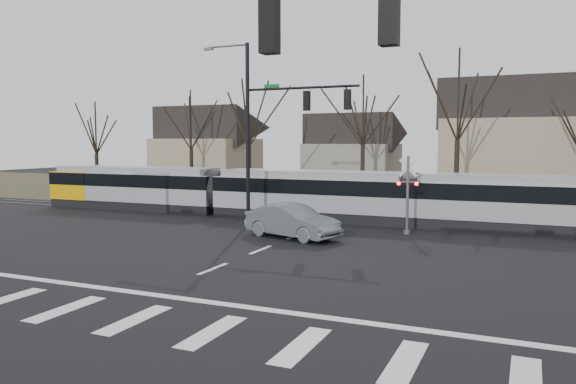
% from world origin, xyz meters
% --- Properties ---
extents(ground, '(140.00, 140.00, 0.00)m').
position_xyz_m(ground, '(0.00, 0.00, 0.00)').
color(ground, black).
extents(grass_verge, '(140.00, 28.00, 0.01)m').
position_xyz_m(grass_verge, '(0.00, 32.00, 0.01)').
color(grass_verge, '#38331E').
rests_on(grass_verge, ground).
extents(crosswalk, '(27.00, 2.60, 0.01)m').
position_xyz_m(crosswalk, '(0.00, -4.00, 0.01)').
color(crosswalk, silver).
rests_on(crosswalk, ground).
extents(stop_line, '(28.00, 0.35, 0.01)m').
position_xyz_m(stop_line, '(0.00, -1.80, 0.01)').
color(stop_line, silver).
rests_on(stop_line, ground).
extents(lane_dashes, '(0.18, 30.00, 0.01)m').
position_xyz_m(lane_dashes, '(0.00, 16.00, 0.01)').
color(lane_dashes, silver).
rests_on(lane_dashes, ground).
extents(rail_pair, '(90.00, 1.52, 0.06)m').
position_xyz_m(rail_pair, '(0.00, 15.80, 0.03)').
color(rail_pair, '#59595E').
rests_on(rail_pair, ground).
extents(tram, '(39.07, 2.90, 2.96)m').
position_xyz_m(tram, '(-1.68, 16.00, 1.61)').
color(tram, gray).
rests_on(tram, ground).
extents(sedan, '(4.76, 6.07, 1.65)m').
position_xyz_m(sedan, '(0.05, 9.41, 0.83)').
color(sedan, slate).
rests_on(sedan, ground).
extents(signal_pole_near_right, '(6.72, 0.44, 8.00)m').
position_xyz_m(signal_pole_near_right, '(10.11, -6.00, 5.17)').
color(signal_pole_near_right, black).
rests_on(signal_pole_near_right, ground).
extents(signal_pole_far, '(9.28, 0.44, 10.20)m').
position_xyz_m(signal_pole_far, '(-2.41, 12.50, 5.70)').
color(signal_pole_far, black).
rests_on(signal_pole_far, ground).
extents(rail_crossing_signal, '(1.08, 0.36, 4.00)m').
position_xyz_m(rail_crossing_signal, '(5.00, 12.79, 1.89)').
color(rail_crossing_signal, '#59595B').
rests_on(rail_crossing_signal, ground).
extents(tree_row, '(59.20, 7.20, 10.00)m').
position_xyz_m(tree_row, '(2.00, 26.00, 5.00)').
color(tree_row, black).
rests_on(tree_row, ground).
extents(house_a, '(9.72, 8.64, 8.60)m').
position_xyz_m(house_a, '(-20.00, 34.00, 4.46)').
color(house_a, gray).
rests_on(house_a, ground).
extents(house_b, '(8.64, 7.56, 7.65)m').
position_xyz_m(house_b, '(-5.00, 36.00, 3.97)').
color(house_b, gray).
rests_on(house_b, ground).
extents(house_c, '(10.80, 8.64, 10.10)m').
position_xyz_m(house_c, '(9.00, 33.00, 5.23)').
color(house_c, gray).
rests_on(house_c, ground).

